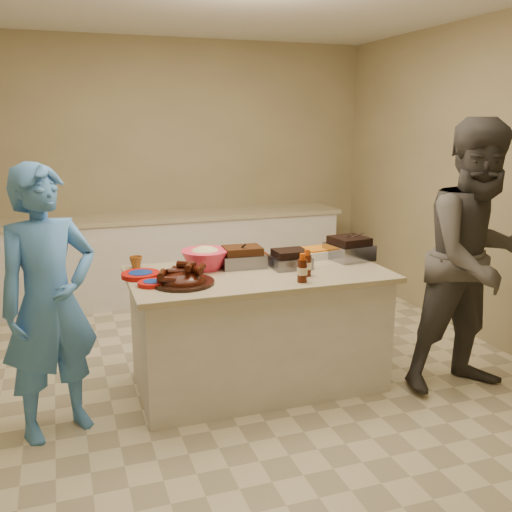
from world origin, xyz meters
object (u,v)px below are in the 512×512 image
object	(u,v)px
plastic_cup	(136,268)
bbq_bottle_a	(306,276)
mustard_bottle	(225,265)
island	(258,383)
rib_platter	(183,284)
guest_blue	(61,429)
bbq_bottle_b	(302,282)
coleslaw_bowl	(205,269)
guest_gray	(466,386)
roasting_pan	(349,259)

from	to	relation	value
plastic_cup	bbq_bottle_a	bearing A→B (deg)	-29.15
mustard_bottle	island	bearing A→B (deg)	-54.82
mustard_bottle	plastic_cup	size ratio (longest dim) A/B	1.47
rib_platter	guest_blue	distance (m)	1.17
island	rib_platter	world-z (taller)	rib_platter
bbq_bottle_b	mustard_bottle	xyz separation A→B (m)	(-0.35, 0.58, 0.00)
rib_platter	mustard_bottle	size ratio (longest dim) A/B	3.00
bbq_bottle_a	mustard_bottle	distance (m)	0.63
bbq_bottle_a	plastic_cup	distance (m)	1.21
bbq_bottle_a	guest_blue	size ratio (longest dim) A/B	0.11
rib_platter	guest_blue	xyz separation A→B (m)	(-0.81, -0.07, -0.84)
bbq_bottle_a	plastic_cup	size ratio (longest dim) A/B	2.00
coleslaw_bowl	plastic_cup	world-z (taller)	coleslaw_bowl
bbq_bottle_a	plastic_cup	bearing A→B (deg)	150.85
guest_gray	coleslaw_bowl	bearing A→B (deg)	157.71
island	plastic_cup	world-z (taller)	plastic_cup
plastic_cup	coleslaw_bowl	bearing A→B (deg)	-22.01
roasting_pan	bbq_bottle_b	world-z (taller)	bbq_bottle_b
plastic_cup	guest_blue	distance (m)	1.17
roasting_pan	guest_gray	distance (m)	1.24
bbq_bottle_b	coleslaw_bowl	bearing A→B (deg)	133.86
roasting_pan	rib_platter	bearing A→B (deg)	-177.50
mustard_bottle	guest_blue	bearing A→B (deg)	-159.77
mustard_bottle	plastic_cup	world-z (taller)	mustard_bottle
mustard_bottle	rib_platter	bearing A→B (deg)	-135.97
island	roasting_pan	xyz separation A→B (m)	(0.77, 0.12, 0.84)
coleslaw_bowl	bbq_bottle_a	world-z (taller)	coleslaw_bowl
guest_blue	island	bearing A→B (deg)	-15.94
island	roasting_pan	world-z (taller)	roasting_pan
bbq_bottle_b	guest_gray	world-z (taller)	bbq_bottle_b
bbq_bottle_a	bbq_bottle_b	world-z (taller)	bbq_bottle_b
bbq_bottle_a	bbq_bottle_b	size ratio (longest dim) A/B	0.96
bbq_bottle_a	guest_blue	world-z (taller)	bbq_bottle_a
roasting_pan	bbq_bottle_b	distance (m)	0.74
mustard_bottle	guest_blue	xyz separation A→B (m)	(-1.19, -0.44, -0.84)
coleslaw_bowl	bbq_bottle_a	size ratio (longest dim) A/B	1.85
rib_platter	bbq_bottle_b	xyz separation A→B (m)	(0.74, -0.21, 0.00)
roasting_pan	guest_blue	distance (m)	2.31
island	guest_gray	distance (m)	1.50
roasting_pan	bbq_bottle_a	world-z (taller)	bbq_bottle_a
plastic_cup	guest_blue	xyz separation A→B (m)	(-0.58, -0.58, -0.84)
coleslaw_bowl	bbq_bottle_a	distance (m)	0.72
bbq_bottle_b	island	bearing A→B (deg)	118.29
coleslaw_bowl	mustard_bottle	size ratio (longest dim) A/B	2.53
roasting_pan	guest_gray	xyz separation A→B (m)	(0.63, -0.65, -0.84)
roasting_pan	guest_gray	bearing A→B (deg)	-54.24
island	plastic_cup	distance (m)	1.21
guest_blue	coleslaw_bowl	bearing A→B (deg)	-3.51
bbq_bottle_b	mustard_bottle	size ratio (longest dim) A/B	1.41
bbq_bottle_b	guest_gray	distance (m)	1.49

